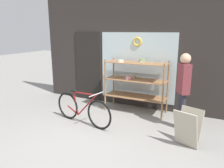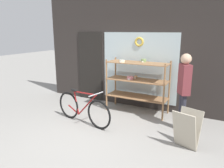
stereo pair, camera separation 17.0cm
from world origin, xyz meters
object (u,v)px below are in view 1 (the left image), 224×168
bicycle (82,109)px  sandwich_board (188,128)px  display_case (136,80)px  pedestrian (183,85)px

bicycle → sandwich_board: bicycle is taller
display_case → sandwich_board: bearing=-40.6°
pedestrian → display_case: bearing=35.5°
bicycle → sandwich_board: size_ratio=2.30×
sandwich_board → pedestrian: (-0.24, 0.76, 0.63)m
display_case → bicycle: bearing=-122.5°
bicycle → pedestrian: pedestrian is taller
sandwich_board → display_case: bearing=157.3°
display_case → pedestrian: 1.41m
bicycle → display_case: bearing=67.7°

